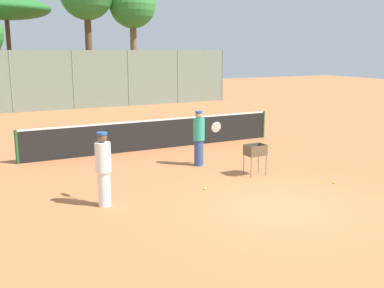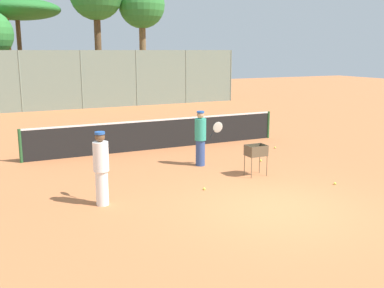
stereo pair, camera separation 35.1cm
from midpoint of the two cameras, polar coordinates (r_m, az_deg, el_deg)
name	(u,v)px [view 1 (the left image)]	position (r m, az deg, el deg)	size (l,w,h in m)	color
ground_plane	(278,208)	(10.30, 9.90, -8.00)	(80.00, 80.00, 0.00)	#C67242
tennis_net	(156,134)	(15.99, -5.17, 1.33)	(9.45, 0.10, 1.07)	#26592D
back_fence	(73,80)	(27.67, -15.20, 7.85)	(20.66, 0.08, 3.46)	gray
tree_4	(6,9)	(33.19, -22.84, 15.49)	(5.70, 5.70, 6.83)	brown
tree_5	(133,6)	(33.81, -7.87, 16.93)	(3.32, 3.32, 8.31)	brown
player_white_outfit	(199,137)	(13.57, 0.18, 0.83)	(0.87, 0.43, 1.68)	#334C8C
player_red_cap	(103,168)	(10.26, -12.16, -3.01)	(0.35, 0.91, 1.70)	white
ball_cart	(255,153)	(12.65, 7.18, -1.09)	(0.56, 0.41, 0.88)	brown
tennis_ball_0	(271,147)	(16.42, 9.44, -0.38)	(0.07, 0.07, 0.07)	#D1E54C
tennis_ball_1	(205,189)	(11.39, 0.81, -5.69)	(0.07, 0.07, 0.07)	#D1E54C
tennis_ball_2	(258,160)	(14.43, 7.75, -2.02)	(0.07, 0.07, 0.07)	#D1E54C
tennis_ball_3	(334,182)	(12.45, 16.82, -4.67)	(0.07, 0.07, 0.07)	#D1E54C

